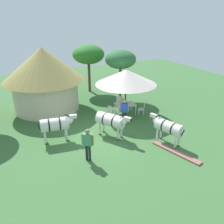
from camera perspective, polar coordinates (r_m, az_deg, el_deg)
The scene contains 15 objects.
ground_plane at distance 14.26m, azimuth -2.03°, elevation -5.43°, with size 36.00×36.00×0.00m, color #3C6937.
thatched_hut at distance 17.84m, azimuth -15.76°, elevation 8.22°, with size 5.73×5.73×4.50m.
shade_umbrella at distance 16.22m, azimuth 3.33°, elevation 8.29°, with size 4.12×4.12×3.17m.
patio_dining_table at distance 16.84m, azimuth 3.18°, elevation 1.64°, with size 1.50×1.19×0.74m.
patio_chair_near_hut at distance 17.95m, azimuth 1.82°, elevation 2.58°, with size 0.50×0.48×0.90m.
patio_chair_near_lawn at distance 16.19m, azimuth -0.13°, elevation 0.25°, with size 0.49×0.51×0.90m.
patio_chair_west_end at distance 16.78m, azimuth 7.26°, elevation 0.89°, with size 0.60×0.61×0.90m.
guest_beside_umbrella at distance 15.20m, azimuth 2.90°, elevation 0.61°, with size 0.56×0.36×1.66m.
standing_watcher at distance 11.55m, azimuth -5.78°, elevation -7.08°, with size 0.49×0.46×1.70m.
zebra_nearest_camera at distance 13.67m, azimuth -0.18°, elevation -2.02°, with size 1.48×2.06×1.54m.
zebra_by_umbrella at distance 13.32m, azimuth 13.14°, elevation -3.51°, with size 1.07×2.16×1.51m.
zebra_toward_hut at distance 13.54m, azimuth -13.22°, elevation -2.91°, with size 2.19×0.91×1.54m.
acacia_tree_behind_hut at distance 19.36m, azimuth 2.03°, elevation 12.33°, with size 2.45×2.45×3.96m.
acacia_tree_far_lawn at distance 21.23m, azimuth -5.60°, elevation 13.39°, with size 2.72×2.72×4.12m.
brick_patio_kerb at distance 12.99m, azimuth 14.91°, elevation -9.17°, with size 2.80×0.36×0.08m, color #945C53.
Camera 1 is at (-5.16, -11.43, 6.79)m, focal length 38.57 mm.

